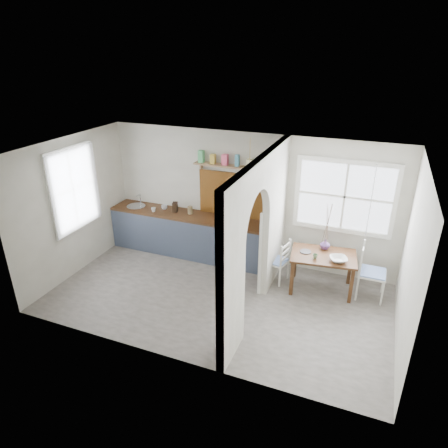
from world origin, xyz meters
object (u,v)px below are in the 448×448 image
at_px(chair_right, 372,272).
at_px(kettle, 266,222).
at_px(chair_left, 276,260).
at_px(dining_table, 322,272).
at_px(vase, 325,244).

bearing_deg(chair_right, kettle, 83.30).
bearing_deg(chair_left, dining_table, 103.02).
xyz_separation_m(dining_table, chair_left, (-0.84, -0.00, 0.07)).
height_order(kettle, vase, kettle).
relative_size(chair_left, kettle, 3.50).
xyz_separation_m(chair_left, vase, (0.81, 0.24, 0.37)).
bearing_deg(chair_left, chair_right, 105.49).
bearing_deg(chair_right, dining_table, 95.11).
distance_m(dining_table, kettle, 1.37).
relative_size(chair_right, kettle, 4.13).
height_order(chair_right, kettle, kettle).
relative_size(dining_table, vase, 6.09).
xyz_separation_m(dining_table, kettle, (-1.15, 0.31, 0.67)).
height_order(dining_table, kettle, kettle).
distance_m(dining_table, chair_left, 0.84).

